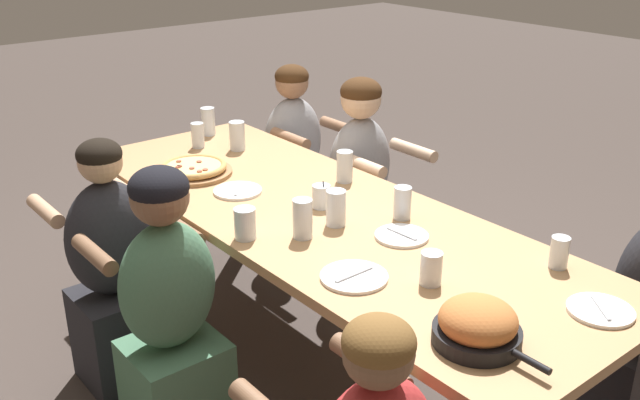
# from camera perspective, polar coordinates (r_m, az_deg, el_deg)

# --- Properties ---
(ground_plane) EXTENTS (18.00, 18.00, 0.00)m
(ground_plane) POSITION_cam_1_polar(r_m,az_deg,el_deg) (3.22, -0.00, -13.74)
(ground_plane) COLOR #423833
(ground_plane) RESTS_ON ground
(dining_table) EXTENTS (2.55, 0.89, 0.78)m
(dining_table) POSITION_cam_1_polar(r_m,az_deg,el_deg) (2.86, -0.00, -2.29)
(dining_table) COLOR tan
(dining_table) RESTS_ON ground
(pizza_board_main) EXTENTS (0.35, 0.35, 0.05)m
(pizza_board_main) POSITION_cam_1_polar(r_m,az_deg,el_deg) (3.26, -10.07, 2.45)
(pizza_board_main) COLOR #996B42
(pizza_board_main) RESTS_ON dining_table
(skillet_bowl) EXTENTS (0.36, 0.25, 0.13)m
(skillet_bowl) POSITION_cam_1_polar(r_m,az_deg,el_deg) (2.04, 12.51, -9.76)
(skillet_bowl) COLOR black
(skillet_bowl) RESTS_ON dining_table
(empty_plate_a) EXTENTS (0.21, 0.21, 0.02)m
(empty_plate_a) POSITION_cam_1_polar(r_m,az_deg,el_deg) (3.04, -6.60, 0.73)
(empty_plate_a) COLOR white
(empty_plate_a) RESTS_ON dining_table
(empty_plate_b) EXTENTS (0.22, 0.22, 0.02)m
(empty_plate_b) POSITION_cam_1_polar(r_m,az_deg,el_deg) (2.34, 2.74, -6.15)
(empty_plate_b) COLOR white
(empty_plate_b) RESTS_ON dining_table
(empty_plate_c) EXTENTS (0.20, 0.20, 0.02)m
(empty_plate_c) POSITION_cam_1_polar(r_m,az_deg,el_deg) (2.63, 6.55, -2.87)
(empty_plate_c) COLOR white
(empty_plate_c) RESTS_ON dining_table
(empty_plate_d) EXTENTS (0.20, 0.20, 0.02)m
(empty_plate_d) POSITION_cam_1_polar(r_m,az_deg,el_deg) (2.32, 21.52, -8.21)
(empty_plate_d) COLOR white
(empty_plate_d) RESTS_ON dining_table
(cocktail_glass_blue) EXTENTS (0.07, 0.07, 0.12)m
(cocktail_glass_blue) POSITION_cam_1_polar(r_m,az_deg,el_deg) (2.86, 0.11, 0.20)
(cocktail_glass_blue) COLOR silver
(cocktail_glass_blue) RESTS_ON dining_table
(drinking_glass_a) EXTENTS (0.08, 0.08, 0.14)m
(drinking_glass_a) POSITION_cam_1_polar(r_m,az_deg,el_deg) (3.55, -6.65, 5.12)
(drinking_glass_a) COLOR silver
(drinking_glass_a) RESTS_ON dining_table
(drinking_glass_b) EXTENTS (0.07, 0.07, 0.15)m
(drinking_glass_b) POSITION_cam_1_polar(r_m,az_deg,el_deg) (3.81, -8.95, 6.23)
(drinking_glass_b) COLOR silver
(drinking_glass_b) RESTS_ON dining_table
(drinking_glass_c) EXTENTS (0.08, 0.08, 0.12)m
(drinking_glass_c) POSITION_cam_1_polar(r_m,az_deg,el_deg) (2.60, -6.01, -2.02)
(drinking_glass_c) COLOR silver
(drinking_glass_c) RESTS_ON dining_table
(drinking_glass_d) EXTENTS (0.07, 0.07, 0.13)m
(drinking_glass_d) POSITION_cam_1_polar(r_m,az_deg,el_deg) (2.77, 6.60, -0.39)
(drinking_glass_d) COLOR silver
(drinking_glass_d) RESTS_ON dining_table
(drinking_glass_e) EXTENTS (0.06, 0.06, 0.13)m
(drinking_glass_e) POSITION_cam_1_polar(r_m,az_deg,el_deg) (3.62, -9.75, 5.01)
(drinking_glass_e) COLOR silver
(drinking_glass_e) RESTS_ON dining_table
(drinking_glass_f) EXTENTS (0.08, 0.08, 0.14)m
(drinking_glass_f) POSITION_cam_1_polar(r_m,az_deg,el_deg) (2.69, 1.28, -0.82)
(drinking_glass_f) COLOR silver
(drinking_glass_f) RESTS_ON dining_table
(drinking_glass_g) EXTENTS (0.07, 0.07, 0.14)m
(drinking_glass_g) POSITION_cam_1_polar(r_m,az_deg,el_deg) (3.12, 1.98, 2.55)
(drinking_glass_g) COLOR silver
(drinking_glass_g) RESTS_ON dining_table
(drinking_glass_h) EXTENTS (0.06, 0.06, 0.11)m
(drinking_glass_h) POSITION_cam_1_polar(r_m,az_deg,el_deg) (2.52, 18.58, -4.13)
(drinking_glass_h) COLOR silver
(drinking_glass_h) RESTS_ON dining_table
(drinking_glass_i) EXTENTS (0.07, 0.07, 0.15)m
(drinking_glass_i) POSITION_cam_1_polar(r_m,az_deg,el_deg) (2.59, -1.40, -1.50)
(drinking_glass_i) COLOR silver
(drinking_glass_i) RESTS_ON dining_table
(drinking_glass_j) EXTENTS (0.07, 0.07, 0.11)m
(drinking_glass_j) POSITION_cam_1_polar(r_m,az_deg,el_deg) (2.32, 8.87, -5.58)
(drinking_glass_j) COLOR silver
(drinking_glass_j) RESTS_ON dining_table
(diner_near_center) EXTENTS (0.51, 0.40, 1.11)m
(diner_near_center) POSITION_cam_1_polar(r_m,az_deg,el_deg) (2.67, -11.86, -9.52)
(diner_near_center) COLOR #477556
(diner_near_center) RESTS_ON ground
(diner_far_midleft) EXTENTS (0.51, 0.40, 1.14)m
(diner_far_midleft) POSITION_cam_1_polar(r_m,az_deg,el_deg) (3.68, 3.16, 0.47)
(diner_far_midleft) COLOR #99999E
(diner_far_midleft) RESTS_ON ground
(diner_near_midleft) EXTENTS (0.51, 0.40, 1.09)m
(diner_near_midleft) POSITION_cam_1_polar(r_m,az_deg,el_deg) (3.07, -16.14, -5.95)
(diner_near_midleft) COLOR #232328
(diner_near_midleft) RESTS_ON ground
(diner_far_left) EXTENTS (0.51, 0.40, 1.11)m
(diner_far_left) POSITION_cam_1_polar(r_m,az_deg,el_deg) (4.09, -2.12, 2.47)
(diner_far_left) COLOR #99999E
(diner_far_left) RESTS_ON ground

